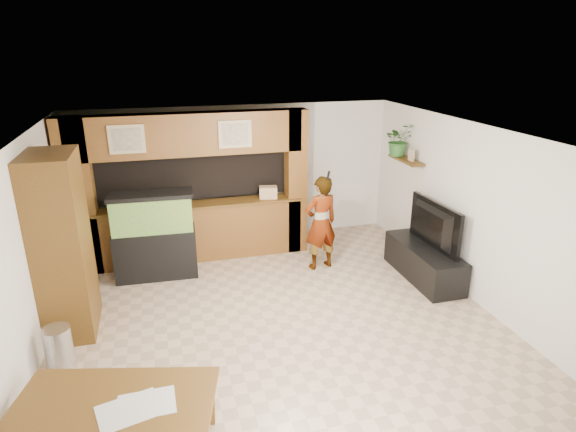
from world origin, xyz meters
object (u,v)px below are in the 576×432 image
object	(u,v)px
pantry_cabinet	(62,246)
television	(428,225)
aquarium	(154,237)
person	(321,223)

from	to	relation	value
pantry_cabinet	television	distance (m)	5.36
aquarium	person	distance (m)	2.74
pantry_cabinet	aquarium	bearing A→B (deg)	48.90
aquarium	pantry_cabinet	bearing A→B (deg)	-128.49
television	person	distance (m)	1.73
aquarium	television	distance (m)	4.41
aquarium	television	world-z (taller)	aquarium
television	person	bearing A→B (deg)	58.84
aquarium	television	size ratio (longest dim) A/B	1.12
person	pantry_cabinet	bearing A→B (deg)	1.96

